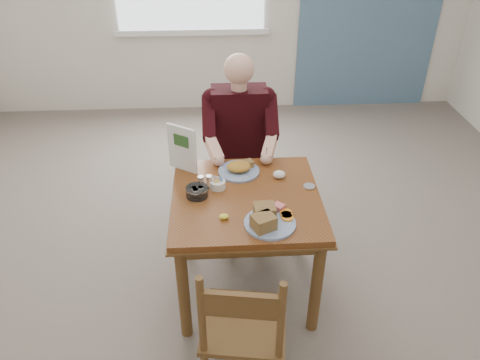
{
  "coord_description": "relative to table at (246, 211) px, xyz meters",
  "views": [
    {
      "loc": [
        -0.17,
        -2.32,
        2.39
      ],
      "look_at": [
        -0.04,
        0.0,
        0.87
      ],
      "focal_mm": 35.0,
      "sensor_mm": 36.0,
      "label": 1
    }
  ],
  "objects": [
    {
      "name": "lemon_wedge",
      "position": [
        -0.14,
        -0.22,
        0.13
      ],
      "size": [
        0.06,
        0.04,
        0.03
      ],
      "primitive_type": "ellipsoid",
      "rotation": [
        0.0,
        0.0,
        -0.09
      ],
      "color": "#FEF235",
      "rests_on": "table"
    },
    {
      "name": "metal_dish",
      "position": [
        0.4,
        0.08,
        0.12
      ],
      "size": [
        0.07,
        0.07,
        0.01
      ],
      "primitive_type": "cylinder",
      "rotation": [
        0.0,
        0.0,
        0.02
      ],
      "color": "silver",
      "rests_on": "table"
    },
    {
      "name": "near_plate",
      "position": [
        0.1,
        -0.28,
        0.15
      ],
      "size": [
        0.36,
        0.36,
        0.1
      ],
      "color": "white",
      "rests_on": "table"
    },
    {
      "name": "chair_near",
      "position": [
        -0.07,
        -0.77,
        -0.16
      ],
      "size": [
        0.48,
        0.48,
        0.95
      ],
      "color": "brown",
      "rests_on": "ground"
    },
    {
      "name": "shakers",
      "position": [
        -0.25,
        0.1,
        0.16
      ],
      "size": [
        0.09,
        0.05,
        0.09
      ],
      "color": "white",
      "rests_on": "table"
    },
    {
      "name": "creamer",
      "position": [
        -0.3,
        0.02,
        0.14
      ],
      "size": [
        0.17,
        0.17,
        0.06
      ],
      "color": "white",
      "rests_on": "table"
    },
    {
      "name": "napkin",
      "position": [
        0.23,
        0.19,
        0.14
      ],
      "size": [
        0.09,
        0.08,
        0.05
      ],
      "primitive_type": "ellipsoid",
      "rotation": [
        0.0,
        0.0,
        -0.28
      ],
      "color": "white",
      "rests_on": "table"
    },
    {
      "name": "caddy",
      "position": [
        -0.17,
        0.1,
        0.14
      ],
      "size": [
        0.13,
        0.13,
        0.07
      ],
      "color": "white",
      "rests_on": "table"
    },
    {
      "name": "table",
      "position": [
        0.0,
        0.0,
        0.0
      ],
      "size": [
        0.92,
        0.92,
        0.75
      ],
      "color": "brown",
      "rests_on": "ground"
    },
    {
      "name": "menu",
      "position": [
        -0.39,
        0.33,
        0.27
      ],
      "size": [
        0.19,
        0.13,
        0.32
      ],
      "color": "white",
      "rests_on": "table"
    },
    {
      "name": "diner",
      "position": [
        0.0,
        0.71,
        0.17
      ],
      "size": [
        0.53,
        0.56,
        1.39
      ],
      "color": "#9A9673",
      "rests_on": "chair_far"
    },
    {
      "name": "chair_far",
      "position": [
        0.0,
        0.8,
        -0.16
      ],
      "size": [
        0.42,
        0.42,
        0.95
      ],
      "color": "brown",
      "rests_on": "ground"
    },
    {
      "name": "far_plate",
      "position": [
        -0.03,
        0.28,
        0.14
      ],
      "size": [
        0.35,
        0.35,
        0.07
      ],
      "color": "white",
      "rests_on": "table"
    },
    {
      "name": "floor",
      "position": [
        0.0,
        0.0,
        -0.64
      ],
      "size": [
        6.0,
        6.0,
        0.0
      ],
      "primitive_type": "plane",
      "color": "#696155",
      "rests_on": "ground"
    }
  ]
}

